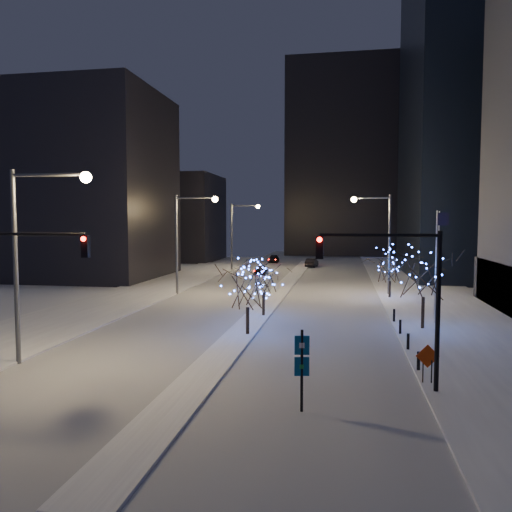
% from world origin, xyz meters
% --- Properties ---
extents(ground, '(160.00, 160.00, 0.00)m').
position_xyz_m(ground, '(0.00, 0.00, 0.00)').
color(ground, white).
rests_on(ground, ground).
extents(road, '(20.00, 130.00, 0.02)m').
position_xyz_m(road, '(0.00, 35.00, 0.01)').
color(road, '#AFB4BE').
rests_on(road, ground).
extents(median, '(2.00, 80.00, 0.15)m').
position_xyz_m(median, '(0.00, 30.00, 0.07)').
color(median, white).
rests_on(median, ground).
extents(east_sidewalk, '(10.00, 90.00, 0.15)m').
position_xyz_m(east_sidewalk, '(15.00, 20.00, 0.07)').
color(east_sidewalk, white).
rests_on(east_sidewalk, ground).
extents(west_sidewalk, '(8.00, 90.00, 0.15)m').
position_xyz_m(west_sidewalk, '(-14.00, 20.00, 0.07)').
color(west_sidewalk, white).
rests_on(west_sidewalk, ground).
extents(filler_west_near, '(22.00, 18.00, 24.00)m').
position_xyz_m(filler_west_near, '(-28.00, 40.00, 12.00)').
color(filler_west_near, black).
rests_on(filler_west_near, ground).
extents(filler_west_far, '(18.00, 16.00, 16.00)m').
position_xyz_m(filler_west_far, '(-26.00, 70.00, 8.00)').
color(filler_west_far, black).
rests_on(filler_west_far, ground).
extents(horizon_block, '(24.00, 14.00, 42.00)m').
position_xyz_m(horizon_block, '(6.00, 92.00, 21.00)').
color(horizon_block, black).
rests_on(horizon_block, ground).
extents(street_lamp_w_near, '(4.40, 0.56, 10.00)m').
position_xyz_m(street_lamp_w_near, '(-8.94, 2.00, 6.50)').
color(street_lamp_w_near, '#595E66').
rests_on(street_lamp_w_near, ground).
extents(street_lamp_w_mid, '(4.40, 0.56, 10.00)m').
position_xyz_m(street_lamp_w_mid, '(-8.94, 27.00, 6.50)').
color(street_lamp_w_mid, '#595E66').
rests_on(street_lamp_w_mid, ground).
extents(street_lamp_w_far, '(4.40, 0.56, 10.00)m').
position_xyz_m(street_lamp_w_far, '(-8.94, 52.00, 6.50)').
color(street_lamp_w_far, '#595E66').
rests_on(street_lamp_w_far, ground).
extents(street_lamp_east, '(3.90, 0.56, 10.00)m').
position_xyz_m(street_lamp_east, '(10.08, 30.00, 6.45)').
color(street_lamp_east, '#595E66').
rests_on(street_lamp_east, ground).
extents(traffic_signal_west, '(5.26, 0.43, 7.00)m').
position_xyz_m(traffic_signal_west, '(-8.44, -0.00, 4.76)').
color(traffic_signal_west, black).
rests_on(traffic_signal_west, ground).
extents(traffic_signal_east, '(5.26, 0.43, 7.00)m').
position_xyz_m(traffic_signal_east, '(8.94, 1.00, 4.76)').
color(traffic_signal_east, black).
rests_on(traffic_signal_east, ground).
extents(flagpoles, '(1.35, 2.60, 8.00)m').
position_xyz_m(flagpoles, '(13.37, 17.25, 4.80)').
color(flagpoles, silver).
rests_on(flagpoles, east_sidewalk).
extents(bollards, '(0.16, 12.16, 0.90)m').
position_xyz_m(bollards, '(10.20, 10.00, 0.60)').
color(bollards, black).
rests_on(bollards, east_sidewalk).
extents(car_near, '(1.68, 3.94, 1.33)m').
position_xyz_m(car_near, '(-4.72, 46.94, 0.66)').
color(car_near, black).
rests_on(car_near, ground).
extents(car_mid, '(1.98, 4.38, 1.40)m').
position_xyz_m(car_mid, '(1.50, 59.79, 0.70)').
color(car_mid, black).
rests_on(car_mid, ground).
extents(car_far, '(1.96, 4.47, 1.28)m').
position_xyz_m(car_far, '(-5.76, 67.22, 0.64)').
color(car_far, black).
rests_on(car_far, ground).
extents(holiday_tree_median_near, '(4.46, 4.46, 4.77)m').
position_xyz_m(holiday_tree_median_near, '(0.50, 10.24, 3.26)').
color(holiday_tree_median_near, black).
rests_on(holiday_tree_median_near, median).
extents(holiday_tree_median_far, '(3.37, 3.37, 4.39)m').
position_xyz_m(holiday_tree_median_far, '(0.50, 16.72, 3.10)').
color(holiday_tree_median_far, black).
rests_on(holiday_tree_median_far, median).
extents(holiday_tree_plaza_near, '(5.06, 5.06, 5.84)m').
position_xyz_m(holiday_tree_plaza_near, '(11.89, 13.99, 3.96)').
color(holiday_tree_plaza_near, black).
rests_on(holiday_tree_plaza_near, east_sidewalk).
extents(holiday_tree_plaza_far, '(3.91, 3.91, 4.64)m').
position_xyz_m(holiday_tree_plaza_far, '(10.93, 27.86, 3.09)').
color(holiday_tree_plaza_far, black).
rests_on(holiday_tree_plaza_far, east_sidewalk).
extents(wayfinding_sign, '(0.58, 0.17, 3.23)m').
position_xyz_m(wayfinding_sign, '(5.00, -1.98, 1.98)').
color(wayfinding_sign, black).
rests_on(wayfinding_sign, ground).
extents(construction_sign, '(1.06, 0.15, 1.75)m').
position_xyz_m(construction_sign, '(10.30, 2.05, 1.20)').
color(construction_sign, black).
rests_on(construction_sign, east_sidewalk).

